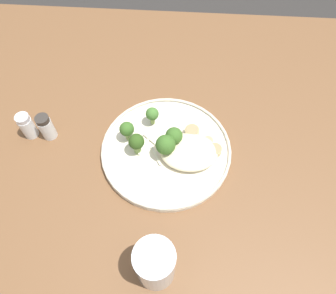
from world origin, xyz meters
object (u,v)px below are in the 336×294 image
dinner_plate (168,150)px  seared_scallop_tiny_bay (188,153)px  broccoli_floret_right_tilted (127,129)px  seared_scallop_center_golden (195,164)px  broccoli_floret_split_head (174,135)px  seared_scallop_right_edge (215,150)px  broccoli_floret_beside_noodles (152,114)px  seared_scallop_rear_pale (205,148)px  seared_scallop_front_small (208,141)px  seared_scallop_tilted_round (192,131)px  broccoli_floret_near_rim (137,143)px  salt_shaker (27,126)px  seared_scallop_on_noodles (177,149)px  water_glass (153,265)px  broccoli_floret_tall_stalk (163,145)px  pepper_shaker (46,127)px

dinner_plate → seared_scallop_tiny_bay: (0.04, -0.01, 0.01)m
broccoli_floret_right_tilted → dinner_plate: bearing=-14.4°
seared_scallop_tiny_bay → seared_scallop_center_golden: bearing=-56.7°
broccoli_floret_split_head → seared_scallop_right_edge: bearing=-9.9°
broccoli_floret_beside_noodles → broccoli_floret_split_head: broccoli_floret_split_head is taller
seared_scallop_rear_pale → broccoli_floret_right_tilted: 0.18m
seared_scallop_tiny_bay → seared_scallop_front_small: bearing=37.7°
seared_scallop_rear_pale → seared_scallop_tilted_round: (-0.03, 0.04, 0.00)m
seared_scallop_center_golden → broccoli_floret_right_tilted: size_ratio=0.42×
seared_scallop_tilted_round → broccoli_floret_split_head: broccoli_floret_split_head is taller
broccoli_floret_near_rim → broccoli_floret_split_head: bearing=17.0°
seared_scallop_tilted_round → salt_shaker: (-0.37, -0.02, 0.01)m
seared_scallop_tilted_round → broccoli_floret_split_head: bearing=-143.2°
seared_scallop_on_noodles → seared_scallop_front_small: (0.07, 0.03, -0.00)m
broccoli_floret_split_head → broccoli_floret_right_tilted: bearing=174.8°
seared_scallop_front_small → seared_scallop_center_golden: bearing=-114.3°
seared_scallop_center_golden → water_glass: size_ratio=0.20×
seared_scallop_tiny_bay → seared_scallop_on_noodles: (-0.02, 0.01, 0.00)m
seared_scallop_right_edge → broccoli_floret_beside_noodles: (-0.14, 0.07, 0.02)m
seared_scallop_front_small → broccoli_floret_right_tilted: (-0.18, 0.00, 0.02)m
water_glass → salt_shaker: (-0.31, 0.28, -0.02)m
seared_scallop_right_edge → seared_scallop_rear_pale: 0.02m
seared_scallop_front_small → broccoli_floret_split_head: (-0.08, -0.01, 0.03)m
dinner_plate → broccoli_floret_right_tilted: 0.10m
seared_scallop_right_edge → seared_scallop_front_small: 0.03m
dinner_plate → seared_scallop_right_edge: 0.10m
broccoli_floret_tall_stalk → salt_shaker: broccoli_floret_tall_stalk is taller
seared_scallop_front_small → seared_scallop_on_noodles: bearing=-159.7°
broccoli_floret_tall_stalk → pepper_shaker: bearing=171.2°
broccoli_floret_beside_noodles → broccoli_floret_right_tilted: bearing=-137.4°
seared_scallop_on_noodles → seared_scallop_front_small: seared_scallop_on_noodles is taller
dinner_plate → seared_scallop_tilted_round: size_ratio=8.77×
seared_scallop_tiny_bay → water_glass: (-0.05, -0.24, 0.03)m
broccoli_floret_beside_noodles → broccoli_floret_split_head: bearing=-46.9°
broccoli_floret_tall_stalk → broccoli_floret_split_head: bearing=54.8°
seared_scallop_right_edge → broccoli_floret_right_tilted: broccoli_floret_right_tilted is taller
seared_scallop_right_edge → seared_scallop_rear_pale: size_ratio=1.07×
salt_shaker → seared_scallop_center_golden: bearing=-9.6°
seared_scallop_right_edge → salt_shaker: size_ratio=0.45×
broccoli_floret_split_head → seared_scallop_tilted_round: bearing=36.8°
seared_scallop_tilted_round → salt_shaker: salt_shaker is taller
seared_scallop_tiny_bay → broccoli_floret_near_rim: broccoli_floret_near_rim is taller
seared_scallop_front_small → salt_shaker: 0.41m
seared_scallop_center_golden → broccoli_floret_split_head: broccoli_floret_split_head is taller
seared_scallop_tiny_bay → broccoli_floret_near_rim: 0.11m
seared_scallop_tilted_round → water_glass: bearing=-101.1°
seared_scallop_rear_pale → broccoli_floret_tall_stalk: bearing=-168.7°
seared_scallop_tiny_bay → broccoli_floret_right_tilted: broccoli_floret_right_tilted is taller
seared_scallop_rear_pale → seared_scallop_tilted_round: bearing=125.8°
seared_scallop_rear_pale → seared_scallop_on_noodles: 0.06m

